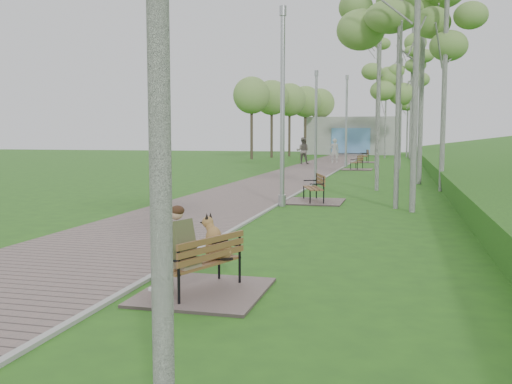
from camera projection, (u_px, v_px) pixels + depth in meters
ground at (236, 229)px, 12.68m from camera, size 120.00×120.00×0.00m
walkway at (308, 170)px, 33.85m from camera, size 3.50×67.00×0.04m
kerb at (338, 170)px, 33.42m from camera, size 0.10×67.00×0.05m
building_north at (353, 136)px, 62.03m from camera, size 10.00×5.20×4.00m
bench_main at (196, 265)px, 7.49m from camera, size 1.58×1.76×1.38m
bench_second at (313, 196)px, 17.77m from camera, size 1.76×1.96×1.08m
bench_third at (357, 166)px, 34.30m from camera, size 1.78×1.98×1.09m
bench_far at (364, 159)px, 43.55m from camera, size 1.95×2.17×1.20m
lamp_post_near at (282, 114)px, 16.52m from camera, size 0.22×0.22×5.75m
lamp_post_second at (316, 132)px, 23.77m from camera, size 0.18×0.18×4.75m
lamp_post_third at (346, 124)px, 36.99m from camera, size 0.23×0.23×5.94m
pedestrian_near at (334, 151)px, 42.24m from camera, size 0.73×0.55×1.82m
pedestrian_far at (303, 151)px, 40.58m from camera, size 0.98×0.78×1.92m
birch_near_b at (447, 9)px, 20.55m from camera, size 2.57×2.57×8.42m
birch_mid_b at (424, 6)px, 23.61m from camera, size 2.70×2.70×9.45m
birch_mid_c at (401, 79)px, 34.61m from camera, size 2.47×2.47×7.00m
birch_far_b at (378, 53)px, 34.34m from camera, size 2.25×2.25×8.92m
birch_far_c at (412, 49)px, 48.66m from camera, size 2.84×2.84×12.03m
birch_distant_a at (386, 88)px, 50.71m from camera, size 2.25×2.25×7.99m
birch_distant_b at (408, 95)px, 52.98m from camera, size 2.35×2.35×7.38m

